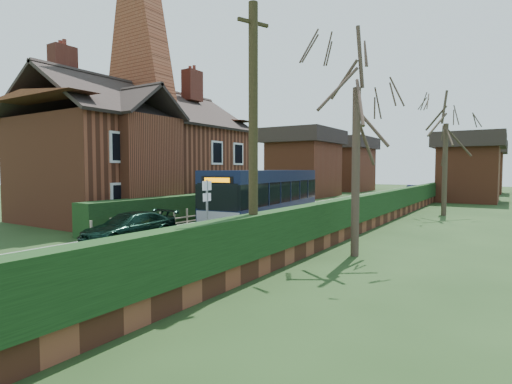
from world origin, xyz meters
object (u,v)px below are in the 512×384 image
Objects in this scene: bus_stop_sign at (207,207)px; bus at (266,199)px; car_green at (129,227)px; brick_house at (142,150)px; car_silver at (270,204)px; telegraph_pole at (253,141)px.

bus is at bearing 107.56° from bus_stop_sign.
bus is 2.34× the size of car_green.
brick_house reaches higher than car_silver.
bus_stop_sign is (5.53, -13.59, 1.12)m from car_silver.
car_silver is at bearing 42.03° from brick_house.
bus is 8.27m from bus_stop_sign.
bus is at bearing 74.01° from car_green.
bus is (9.54, 0.12, -2.87)m from brick_house.
car_silver is 17.03m from telegraph_pole.
telegraph_pole reaches higher than bus_stop_sign.
telegraph_pole is (2.55, -1.05, 2.09)m from bus_stop_sign.
bus is 10.52m from telegraph_pole.
car_green is 0.57× the size of telegraph_pole.
brick_house is 9.96m from bus.
car_silver is 0.91× the size of car_green.
bus_stop_sign is (11.98, -7.78, -2.59)m from brick_house.
telegraph_pole is (14.53, -8.83, -0.50)m from brick_house.
bus reaches higher than bus_stop_sign.
brick_house is 5.37× the size of bus_stop_sign.
telegraph_pole is (5.00, -8.95, 2.38)m from bus.
brick_house is at bearing -139.62° from car_silver.
brick_house is 17.01m from telegraph_pole.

